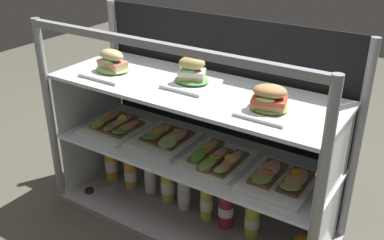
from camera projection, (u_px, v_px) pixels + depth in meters
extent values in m
cube|color=#4E4B3F|center=(192.00, 219.00, 2.05)|extent=(6.00, 6.00, 0.02)
cube|color=#A49AA3|center=(192.00, 214.00, 2.04)|extent=(1.27, 0.48, 0.03)
cylinder|color=gray|center=(50.00, 117.00, 1.99)|extent=(0.04, 0.04, 0.89)
cylinder|color=gray|center=(318.00, 208.00, 1.38)|extent=(0.04, 0.04, 0.89)
cylinder|color=gray|center=(117.00, 86.00, 2.33)|extent=(0.04, 0.04, 0.89)
cylinder|color=gray|center=(356.00, 149.00, 1.72)|extent=(0.04, 0.04, 0.89)
cube|color=gray|center=(156.00, 45.00, 1.50)|extent=(1.23, 0.03, 0.03)
cube|color=black|center=(220.00, 109.00, 2.03)|extent=(1.20, 0.01, 0.86)
cube|color=silver|center=(94.00, 148.00, 2.26)|extent=(0.01, 0.41, 0.31)
cube|color=silver|center=(324.00, 232.00, 1.68)|extent=(0.01, 0.41, 0.31)
cube|color=silver|center=(192.00, 152.00, 1.90)|extent=(1.21, 0.43, 0.02)
cube|color=silver|center=(88.00, 92.00, 2.13)|extent=(0.01, 0.41, 0.28)
cube|color=silver|center=(335.00, 162.00, 1.54)|extent=(0.01, 0.41, 0.28)
cube|color=silver|center=(192.00, 89.00, 1.77)|extent=(1.21, 0.43, 0.02)
cube|color=white|center=(113.00, 73.00, 1.91)|extent=(0.21, 0.21, 0.01)
ellipsoid|color=#92C06C|center=(113.00, 69.00, 1.90)|extent=(0.15, 0.13, 0.02)
cube|color=#DFC680|center=(113.00, 66.00, 1.89)|extent=(0.13, 0.09, 0.02)
cube|color=#DC816A|center=(112.00, 62.00, 1.89)|extent=(0.13, 0.09, 0.01)
ellipsoid|color=#8BB872|center=(107.00, 62.00, 1.86)|extent=(0.08, 0.04, 0.02)
ellipsoid|color=tan|center=(112.00, 55.00, 1.87)|extent=(0.14, 0.09, 0.05)
cube|color=white|center=(192.00, 84.00, 1.78)|extent=(0.19, 0.19, 0.02)
ellipsoid|color=#519348|center=(192.00, 80.00, 1.77)|extent=(0.14, 0.12, 0.02)
cube|color=#D5B66B|center=(192.00, 77.00, 1.77)|extent=(0.12, 0.10, 0.02)
cube|color=silver|center=(192.00, 72.00, 1.76)|extent=(0.12, 0.11, 0.02)
ellipsoid|color=#61B34A|center=(187.00, 71.00, 1.73)|extent=(0.07, 0.05, 0.01)
ellipsoid|color=tan|center=(192.00, 63.00, 1.74)|extent=(0.13, 0.11, 0.06)
cube|color=white|center=(268.00, 111.00, 1.55)|extent=(0.19, 0.19, 0.01)
ellipsoid|color=olive|center=(269.00, 108.00, 1.54)|extent=(0.14, 0.12, 0.01)
cube|color=tan|center=(269.00, 105.00, 1.54)|extent=(0.13, 0.11, 0.02)
cube|color=#BF472F|center=(269.00, 100.00, 1.53)|extent=(0.13, 0.11, 0.02)
ellipsoid|color=#94B76C|center=(265.00, 100.00, 1.49)|extent=(0.07, 0.05, 0.02)
ellipsoid|color=#AD7D4B|center=(270.00, 91.00, 1.51)|extent=(0.14, 0.11, 0.05)
cube|color=white|center=(115.00, 128.00, 2.07)|extent=(0.25, 0.28, 0.02)
cube|color=brown|center=(108.00, 120.00, 2.11)|extent=(0.06, 0.20, 0.01)
ellipsoid|color=#88B34E|center=(99.00, 123.00, 2.06)|extent=(0.05, 0.10, 0.04)
ellipsoid|color=#EB9280|center=(108.00, 117.00, 2.10)|extent=(0.05, 0.16, 0.02)
cylinder|color=yellow|center=(107.00, 115.00, 2.10)|extent=(0.05, 0.05, 0.02)
cube|color=brown|center=(120.00, 124.00, 2.07)|extent=(0.06, 0.21, 0.01)
ellipsoid|color=#7A9F56|center=(111.00, 127.00, 2.02)|extent=(0.07, 0.11, 0.03)
ellipsoid|color=#ED9580|center=(120.00, 121.00, 2.07)|extent=(0.05, 0.17, 0.02)
cylinder|color=yellow|center=(122.00, 118.00, 2.07)|extent=(0.05, 0.05, 0.02)
cube|color=brown|center=(128.00, 129.00, 2.03)|extent=(0.06, 0.18, 0.01)
ellipsoid|color=#669C48|center=(120.00, 131.00, 1.99)|extent=(0.06, 0.10, 0.04)
ellipsoid|color=#E69E7E|center=(128.00, 126.00, 2.03)|extent=(0.05, 0.15, 0.01)
cylinder|color=yellow|center=(123.00, 126.00, 2.01)|extent=(0.04, 0.04, 0.02)
cube|color=white|center=(165.00, 140.00, 1.96)|extent=(0.25, 0.28, 0.02)
cube|color=brown|center=(159.00, 133.00, 1.99)|extent=(0.09, 0.18, 0.01)
ellipsoid|color=#6AA755|center=(151.00, 136.00, 1.94)|extent=(0.10, 0.11, 0.03)
ellipsoid|color=#E0988E|center=(159.00, 131.00, 1.99)|extent=(0.07, 0.15, 0.02)
cylinder|color=yellow|center=(158.00, 131.00, 1.96)|extent=(0.05, 0.05, 0.02)
cube|color=brown|center=(176.00, 139.00, 1.94)|extent=(0.09, 0.19, 0.01)
ellipsoid|color=#9EC769|center=(168.00, 142.00, 1.89)|extent=(0.09, 0.11, 0.04)
ellipsoid|color=#DE9D8C|center=(176.00, 136.00, 1.93)|extent=(0.07, 0.15, 0.02)
cylinder|color=yellow|center=(178.00, 131.00, 1.95)|extent=(0.05, 0.04, 0.02)
cube|color=white|center=(217.00, 159.00, 1.81)|extent=(0.25, 0.28, 0.01)
cube|color=brown|center=(207.00, 151.00, 1.85)|extent=(0.06, 0.21, 0.01)
ellipsoid|color=#6BAE3D|center=(199.00, 155.00, 1.80)|extent=(0.07, 0.11, 0.03)
ellipsoid|color=#F6A58A|center=(207.00, 148.00, 1.85)|extent=(0.05, 0.17, 0.01)
cylinder|color=yellow|center=(206.00, 146.00, 1.84)|extent=(0.06, 0.06, 0.01)
cube|color=brown|center=(216.00, 160.00, 1.79)|extent=(0.06, 0.20, 0.01)
ellipsoid|color=#72A43E|center=(208.00, 163.00, 1.73)|extent=(0.06, 0.11, 0.03)
ellipsoid|color=pink|center=(216.00, 157.00, 1.78)|extent=(0.05, 0.16, 0.01)
cylinder|color=#ECDF49|center=(215.00, 156.00, 1.77)|extent=(0.04, 0.04, 0.02)
cube|color=brown|center=(230.00, 163.00, 1.76)|extent=(0.06, 0.22, 0.01)
ellipsoid|color=#A7C86A|center=(222.00, 168.00, 1.71)|extent=(0.06, 0.11, 0.04)
ellipsoid|color=#F0947F|center=(231.00, 160.00, 1.76)|extent=(0.05, 0.18, 0.02)
cylinder|color=#FCD348|center=(230.00, 158.00, 1.75)|extent=(0.06, 0.06, 0.02)
cube|color=white|center=(279.00, 182.00, 1.66)|extent=(0.25, 0.28, 0.02)
cube|color=brown|center=(268.00, 173.00, 1.69)|extent=(0.09, 0.19, 0.01)
ellipsoid|color=#7FB04A|center=(262.00, 177.00, 1.64)|extent=(0.08, 0.10, 0.02)
ellipsoid|color=pink|center=(268.00, 170.00, 1.68)|extent=(0.07, 0.16, 0.02)
cylinder|color=orange|center=(269.00, 171.00, 1.65)|extent=(0.05, 0.05, 0.02)
cube|color=brown|center=(296.00, 181.00, 1.64)|extent=(0.09, 0.19, 0.01)
ellipsoid|color=#9DB761|center=(290.00, 186.00, 1.59)|extent=(0.10, 0.11, 0.04)
ellipsoid|color=#E5A478|center=(296.00, 178.00, 1.64)|extent=(0.07, 0.15, 0.02)
cylinder|color=orange|center=(296.00, 175.00, 1.64)|extent=(0.06, 0.06, 0.03)
cylinder|color=gold|center=(111.00, 164.00, 2.25)|extent=(0.06, 0.06, 0.17)
cylinder|color=silver|center=(111.00, 165.00, 2.25)|extent=(0.06, 0.06, 0.06)
cylinder|color=gold|center=(110.00, 146.00, 2.20)|extent=(0.03, 0.03, 0.04)
cylinder|color=white|center=(109.00, 142.00, 2.19)|extent=(0.03, 0.03, 0.01)
cylinder|color=gold|center=(130.00, 173.00, 2.19)|extent=(0.06, 0.06, 0.15)
cylinder|color=silver|center=(131.00, 175.00, 2.19)|extent=(0.06, 0.06, 0.05)
cylinder|color=orange|center=(129.00, 157.00, 2.15)|extent=(0.03, 0.03, 0.03)
cylinder|color=silver|center=(129.00, 153.00, 2.14)|extent=(0.03, 0.03, 0.01)
cylinder|color=white|center=(150.00, 177.00, 2.15)|extent=(0.06, 0.06, 0.17)
cylinder|color=silver|center=(151.00, 179.00, 2.15)|extent=(0.06, 0.06, 0.06)
cylinder|color=white|center=(149.00, 158.00, 2.10)|extent=(0.03, 0.03, 0.05)
cylinder|color=black|center=(149.00, 152.00, 2.09)|extent=(0.03, 0.03, 0.01)
cylinder|color=#BFCB46|center=(168.00, 184.00, 2.08)|extent=(0.06, 0.06, 0.18)
cylinder|color=white|center=(168.00, 186.00, 2.09)|extent=(0.07, 0.07, 0.06)
cylinder|color=#B9C74A|center=(167.00, 164.00, 2.03)|extent=(0.03, 0.03, 0.05)
cylinder|color=teal|center=(167.00, 158.00, 2.02)|extent=(0.04, 0.04, 0.01)
cylinder|color=silver|center=(184.00, 194.00, 2.03)|extent=(0.06, 0.06, 0.15)
cylinder|color=silver|center=(184.00, 195.00, 2.03)|extent=(0.06, 0.06, 0.05)
cylinder|color=white|center=(184.00, 176.00, 1.99)|extent=(0.03, 0.03, 0.04)
cylinder|color=black|center=(184.00, 172.00, 1.98)|extent=(0.03, 0.03, 0.01)
cylinder|color=#B6D749|center=(207.00, 203.00, 1.96)|extent=(0.06, 0.06, 0.16)
cylinder|color=#F4E3CE|center=(207.00, 204.00, 1.97)|extent=(0.06, 0.06, 0.05)
cylinder|color=#B5D251|center=(207.00, 183.00, 1.92)|extent=(0.03, 0.03, 0.04)
cylinder|color=gold|center=(207.00, 178.00, 1.91)|extent=(0.03, 0.03, 0.01)
cylinder|color=maroon|center=(226.00, 211.00, 1.91)|extent=(0.07, 0.07, 0.16)
cylinder|color=white|center=(226.00, 210.00, 1.91)|extent=(0.07, 0.07, 0.04)
cylinder|color=#9E2440|center=(226.00, 191.00, 1.87)|extent=(0.03, 0.03, 0.04)
cylinder|color=black|center=(227.00, 186.00, 1.86)|extent=(0.03, 0.03, 0.01)
cylinder|color=#B7D643|center=(252.00, 220.00, 1.86)|extent=(0.06, 0.06, 0.15)
cylinder|color=white|center=(252.00, 221.00, 1.86)|extent=(0.07, 0.07, 0.05)
cylinder|color=#BCD955|center=(254.00, 200.00, 1.82)|extent=(0.04, 0.04, 0.05)
cylinder|color=#266CB7|center=(254.00, 194.00, 1.80)|extent=(0.04, 0.04, 0.01)
cube|color=silver|center=(106.00, 189.00, 2.20)|extent=(0.07, 0.09, 0.00)
torus|color=black|center=(89.00, 191.00, 2.17)|extent=(0.06, 0.06, 0.01)
cube|color=silver|center=(106.00, 190.00, 2.18)|extent=(0.09, 0.06, 0.00)
torus|color=black|center=(89.00, 190.00, 2.19)|extent=(0.06, 0.06, 0.01)
cylinder|color=silver|center=(98.00, 190.00, 2.18)|extent=(0.01, 0.01, 0.01)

